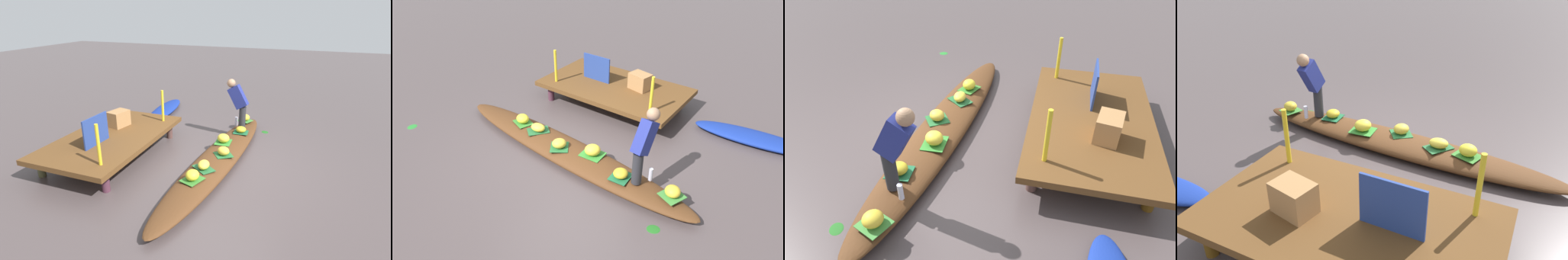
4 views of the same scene
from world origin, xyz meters
The scene contains 22 objects.
canal_water centered at (0.00, 0.00, 0.00)m, with size 40.00×40.00×0.00m, color #4B4040.
dock_platform centered at (-0.37, 2.24, 0.39)m, with size 3.20×1.80×0.45m.
vendor_boat centered at (0.00, 0.00, 0.12)m, with size 5.28×0.75×0.24m, color #4F2F17.
leaf_mat_0 centered at (-0.70, 0.07, 0.25)m, with size 0.40×0.27×0.01m, color #235E31.
banana_bunch_0 centered at (-0.70, 0.07, 0.32)m, with size 0.29×0.21×0.15m, color yellow.
leaf_mat_1 centered at (-1.15, 0.11, 0.25)m, with size 0.37×0.29×0.01m, color #34772A.
banana_bunch_1 centered at (-1.15, 0.11, 0.33)m, with size 0.26×0.23×0.18m, color yellow.
leaf_mat_2 centered at (0.57, 0.07, 0.25)m, with size 0.39×0.33×0.01m, color #32822E.
banana_bunch_2 centered at (0.57, 0.07, 0.34)m, with size 0.28×0.25×0.19m, color yellow.
leaf_mat_3 centered at (-0.03, -0.11, 0.25)m, with size 0.32×0.33×0.01m, color #256631.
banana_bunch_3 centered at (-0.03, -0.11, 0.33)m, with size 0.23×0.25×0.17m, color gold.
leaf_mat_4 centered at (1.28, -0.16, 0.25)m, with size 0.33×0.30×0.01m, color #1C5F37.
banana_bunch_4 centered at (1.28, -0.16, 0.32)m, with size 0.24×0.23×0.14m, color gold.
leaf_mat_5 centered at (2.12, -0.07, 0.25)m, with size 0.32×0.31×0.01m, color #3D8437.
banana_bunch_5 centered at (2.12, -0.07, 0.33)m, with size 0.23×0.24×0.17m, color gold.
vendor_person centered at (1.55, 0.00, 0.92)m, with size 0.22×0.54×1.19m.
water_bottle centered at (1.69, 0.06, 0.35)m, with size 0.07×0.07×0.22m, color silver.
market_banner centered at (-0.87, 2.24, 0.74)m, with size 0.70×0.03×0.58m, color navy.
railing_post_west centered at (-1.57, 1.64, 0.82)m, with size 0.06×0.06×0.74m, color gold.
railing_post_east centered at (0.83, 1.64, 0.82)m, with size 0.06×0.06×0.74m, color gold.
produce_crate centered at (0.17, 2.42, 0.63)m, with size 0.44×0.32×0.36m, color #A37445.
drifting_plant_0 centered at (2.12, -0.61, 0.00)m, with size 0.19×0.16×0.01m, color #1F631E.
Camera 4 is at (-1.97, 4.93, 3.06)m, focal length 34.78 mm.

